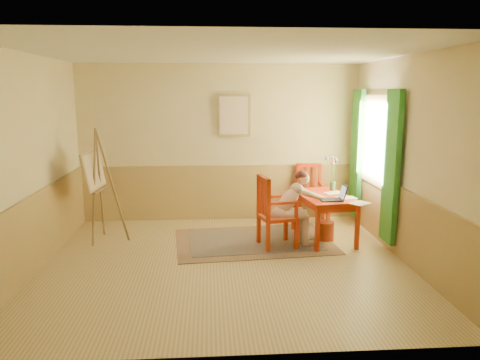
{
  "coord_description": "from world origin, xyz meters",
  "views": [
    {
      "loc": [
        -0.19,
        -5.93,
        2.3
      ],
      "look_at": [
        0.25,
        0.55,
        1.05
      ],
      "focal_mm": 34.11,
      "sensor_mm": 36.0,
      "label": 1
    }
  ],
  "objects": [
    {
      "name": "table",
      "position": [
        1.6,
        0.92,
        0.63
      ],
      "size": [
        0.87,
        1.28,
        0.72
      ],
      "color": "#B42B08",
      "rests_on": "room"
    },
    {
      "name": "easel",
      "position": [
        -1.94,
        1.12,
        1.05
      ],
      "size": [
        0.62,
        0.79,
        1.78
      ],
      "color": "olive",
      "rests_on": "room"
    },
    {
      "name": "vase",
      "position": [
        1.82,
        1.29,
        0.98
      ],
      "size": [
        0.2,
        0.3,
        0.56
      ],
      "color": "#3F724C",
      "rests_on": "table"
    },
    {
      "name": "room",
      "position": [
        0.0,
        0.0,
        1.4
      ],
      "size": [
        5.04,
        4.54,
        2.84
      ],
      "color": "tan",
      "rests_on": "ground"
    },
    {
      "name": "wall_portrait",
      "position": [
        0.25,
        2.2,
        1.9
      ],
      "size": [
        0.6,
        0.05,
        0.76
      ],
      "color": "#9C8450",
      "rests_on": "room"
    },
    {
      "name": "figure",
      "position": [
        1.06,
        0.65,
        0.64
      ],
      "size": [
        0.89,
        0.47,
        1.16
      ],
      "color": "beige",
      "rests_on": "room"
    },
    {
      "name": "rug",
      "position": [
        0.49,
        0.87,
        0.01
      ],
      "size": [
        2.53,
        1.81,
        0.02
      ],
      "color": "#8C7251",
      "rests_on": "room"
    },
    {
      "name": "wastebasket",
      "position": [
        1.62,
        0.88,
        0.15
      ],
      "size": [
        0.36,
        0.36,
        0.3
      ],
      "primitive_type": "cylinder",
      "rotation": [
        0.0,
        0.0,
        0.35
      ],
      "color": "#B44322",
      "rests_on": "room"
    },
    {
      "name": "papers",
      "position": [
        1.74,
        0.8,
        0.72
      ],
      "size": [
        1.02,
        1.08,
        0.0
      ],
      "color": "white",
      "rests_on": "table"
    },
    {
      "name": "chair_back",
      "position": [
        1.6,
        1.95,
        0.52
      ],
      "size": [
        0.49,
        0.51,
        1.03
      ],
      "color": "#B42B08",
      "rests_on": "room"
    },
    {
      "name": "wainscot",
      "position": [
        0.0,
        0.8,
        0.5
      ],
      "size": [
        5.0,
        4.5,
        1.0
      ],
      "color": "tan",
      "rests_on": "room"
    },
    {
      "name": "window",
      "position": [
        2.42,
        1.1,
        1.35
      ],
      "size": [
        0.12,
        2.01,
        2.2
      ],
      "color": "white",
      "rests_on": "room"
    },
    {
      "name": "laptop",
      "position": [
        1.67,
        0.57,
        0.77
      ],
      "size": [
        0.39,
        0.24,
        0.23
      ],
      "color": "#1E2338",
      "rests_on": "table"
    },
    {
      "name": "chair_left",
      "position": [
        0.76,
        0.6,
        0.54
      ],
      "size": [
        0.59,
        0.58,
        1.09
      ],
      "color": "#B42B08",
      "rests_on": "room"
    }
  ]
}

